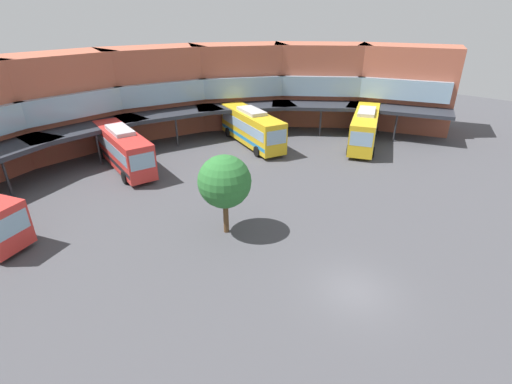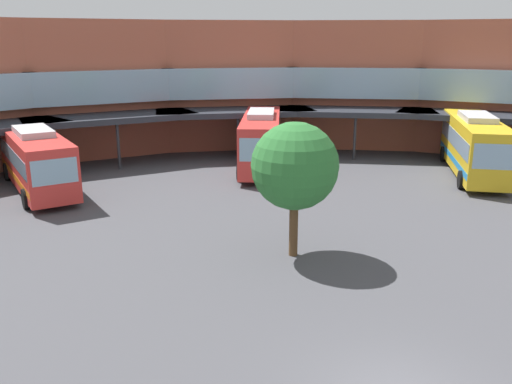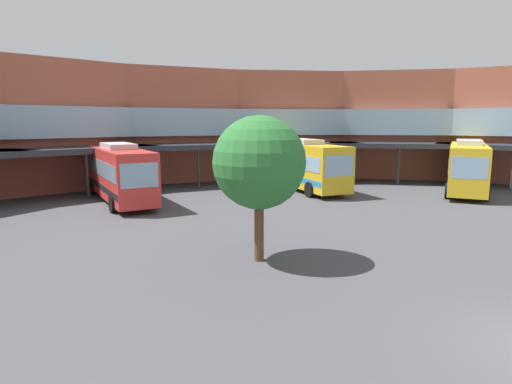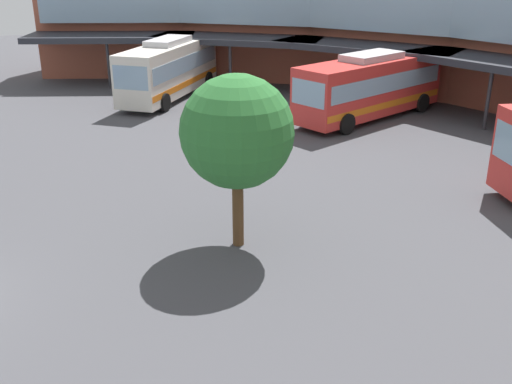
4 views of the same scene
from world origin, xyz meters
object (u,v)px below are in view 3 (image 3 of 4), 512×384
bus_1 (119,172)px  plaza_tree (259,163)px  bus_2 (467,166)px  bus_4 (302,164)px

bus_1 → plaza_tree: 15.83m
bus_1 → bus_2: 25.50m
bus_1 → plaza_tree: size_ratio=2.00×
bus_2 → bus_4: same height
bus_4 → plaza_tree: 18.62m
bus_1 → bus_4: size_ratio=0.99×
bus_4 → plaza_tree: bearing=-32.1°
bus_4 → plaza_tree: plaza_tree is taller
bus_2 → bus_4: size_ratio=0.99×
bus_4 → plaza_tree: (-14.80, -11.16, 1.77)m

